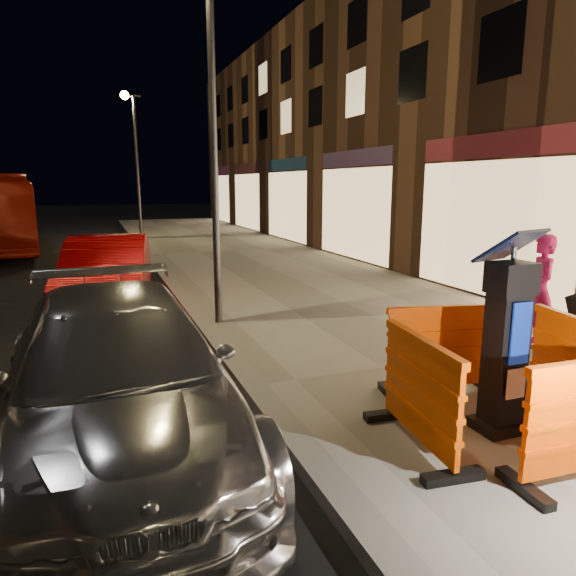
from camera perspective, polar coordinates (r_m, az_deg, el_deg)
name	(u,v)px	position (r m, az deg, el deg)	size (l,w,h in m)	color
ground_plane	(255,397)	(6.37, -3.63, -11.98)	(120.00, 120.00, 0.00)	black
sidewalk	(458,361)	(7.71, 18.41, -7.73)	(6.00, 60.00, 0.15)	gray
kerb	(255,391)	(6.34, -3.64, -11.35)	(0.30, 60.00, 0.15)	slate
parking_kiosk	(506,339)	(5.35, 23.09, -5.19)	(0.59, 0.59, 1.87)	black
barrier_back	(441,350)	(6.15, 16.67, -6.64)	(1.34, 0.55, 1.04)	#EB4A00
barrier_kerbside	(420,393)	(4.90, 14.46, -11.26)	(1.34, 0.55, 1.04)	#EB4A00
barrier_bldgside	(575,367)	(6.15, 29.27, -7.69)	(1.34, 0.55, 1.04)	#EB4A00
car_silver	(123,444)	(5.57, -17.88, -16.19)	(2.06, 5.07, 1.47)	#B9B9BE
car_red	(110,308)	(11.31, -19.12, -2.07)	(1.56, 4.48, 1.47)	#8A0509
bus_doubledecker	(5,250)	(22.75, -28.97, 3.71)	(2.41, 10.30, 2.87)	#961205
man	(539,291)	(8.38, 26.16, -0.32)	(0.61, 0.40, 1.68)	#B0175A
street_lamp_mid	(214,145)	(8.83, -8.25, 15.40)	(0.12, 0.12, 6.00)	#3F3F44
street_lamp_far	(137,169)	(23.68, -16.39, 12.59)	(0.12, 0.12, 6.00)	#3F3F44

